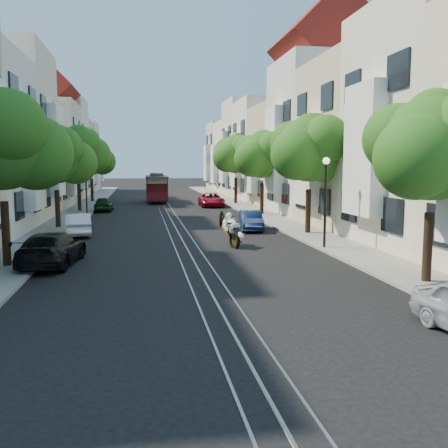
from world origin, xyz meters
name	(u,v)px	position (x,y,z in m)	size (l,w,h in m)	color
ground	(165,208)	(0.00, 28.00, 0.00)	(200.00, 200.00, 0.00)	black
sidewalk_east	(242,206)	(7.25, 28.00, 0.06)	(2.50, 80.00, 0.12)	gray
sidewalk_west	(83,208)	(-7.25, 28.00, 0.06)	(2.50, 80.00, 0.12)	gray
rail_left	(159,208)	(-0.55, 28.00, 0.01)	(0.06, 80.00, 0.02)	gray
rail_slot	(165,208)	(0.00, 28.00, 0.01)	(0.06, 80.00, 0.02)	gray
rail_right	(171,208)	(0.55, 28.00, 0.01)	(0.06, 80.00, 0.02)	gray
lane_line	(165,208)	(0.00, 28.00, 0.00)	(0.08, 80.00, 0.01)	tan
townhouses_east	(290,151)	(11.87, 27.91, 5.18)	(7.75, 72.00, 12.00)	beige
townhouses_west	(26,151)	(-11.87, 27.91, 5.08)	(7.75, 72.00, 11.76)	silver
tree_e_a	(434,151)	(7.26, -3.02, 4.40)	(4.72, 3.87, 6.27)	black
tree_e_b	(310,150)	(7.26, 8.98, 4.73)	(4.93, 4.08, 6.68)	black
tree_e_c	(263,156)	(7.26, 19.98, 4.60)	(4.84, 3.99, 6.52)	black
tree_e_d	(236,155)	(7.26, 30.98, 4.87)	(5.01, 4.16, 6.85)	black
tree_w_a	(3,143)	(-7.14, 1.98, 4.73)	(4.93, 4.08, 6.68)	black
tree_w_b	(57,157)	(-7.14, 13.98, 4.40)	(4.72, 3.87, 6.27)	black
tree_w_c	(78,151)	(-7.14, 24.98, 5.07)	(5.13, 4.28, 7.09)	black
tree_w_d	(92,158)	(-7.14, 35.98, 4.60)	(4.84, 3.99, 6.52)	black
lamp_east	(326,189)	(6.30, 4.00, 2.85)	(0.32, 0.32, 4.16)	black
lamp_west	(86,179)	(-6.30, 22.00, 2.85)	(0.32, 0.32, 4.16)	black
sportbike_rider	(230,227)	(2.09, 5.52, 0.95)	(0.93, 2.01, 1.77)	black
cable_car	(157,186)	(-0.50, 35.05, 1.65)	(2.31, 7.26, 2.78)	black
parked_car_e_mid	(251,221)	(4.40, 11.31, 0.59)	(1.25, 3.59, 1.18)	#0C1A3D
parked_car_e_far	(211,200)	(4.40, 28.56, 0.64)	(2.13, 4.62, 1.28)	maroon
parked_car_w_near	(52,249)	(-5.59, 2.26, 0.67)	(1.86, 4.58, 1.33)	black
parked_car_w_mid	(78,224)	(-5.60, 10.73, 0.62)	(1.32, 3.77, 1.24)	white
parked_car_w_far	(104,204)	(-5.26, 25.41, 0.62)	(1.45, 3.61, 1.23)	#153615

